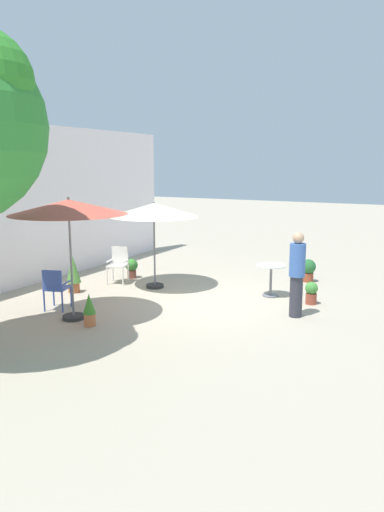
% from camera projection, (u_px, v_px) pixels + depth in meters
% --- Properties ---
extents(ground_plane, '(60.00, 60.00, 0.00)m').
position_uv_depth(ground_plane, '(192.00, 299.00, 11.19)').
color(ground_plane, '#ACA08A').
extents(villa_facade, '(10.37, 0.30, 4.07)m').
position_uv_depth(villa_facade, '(44.00, 204.00, 12.87)').
color(villa_facade, white).
rests_on(villa_facade, ground).
extents(patio_umbrella_0, '(2.20, 2.20, 2.19)m').
position_uv_depth(patio_umbrella_0, '(154.00, 211.00, 11.91)').
color(patio_umbrella_0, '#2D2D2D').
rests_on(patio_umbrella_0, ground).
extents(patio_umbrella_1, '(2.29, 2.29, 2.46)m').
position_uv_depth(patio_umbrella_1, '(69.00, 208.00, 9.36)').
color(patio_umbrella_1, '#2D2D2D').
rests_on(patio_umbrella_1, ground).
extents(cafe_table_0, '(0.69, 0.69, 0.75)m').
position_uv_depth(cafe_table_0, '(271.00, 275.00, 11.37)').
color(cafe_table_0, silver).
rests_on(cafe_table_0, ground).
extents(patio_chair_0, '(0.58, 0.57, 0.90)m').
position_uv_depth(patio_chair_0, '(55.00, 286.00, 10.27)').
color(patio_chair_0, '#354D9F').
rests_on(patio_chair_0, ground).
extents(patio_chair_1, '(0.56, 0.57, 0.94)m').
position_uv_depth(patio_chair_1, '(119.00, 262.00, 12.68)').
color(patio_chair_1, white).
rests_on(patio_chair_1, ground).
extents(potted_plant_0, '(0.35, 0.35, 0.90)m').
position_uv_depth(potted_plant_0, '(73.00, 273.00, 11.72)').
color(potted_plant_0, '#A25731').
rests_on(potted_plant_0, ground).
extents(potted_plant_1, '(0.25, 0.25, 0.64)m').
position_uv_depth(potted_plant_1, '(89.00, 309.00, 9.30)').
color(potted_plant_1, '#CB6B3F').
rests_on(potted_plant_1, ground).
extents(potted_plant_2, '(0.28, 0.28, 0.50)m').
position_uv_depth(potted_plant_2, '(311.00, 292.00, 10.77)').
color(potted_plant_2, '#9A4331').
rests_on(potted_plant_2, ground).
extents(potted_plant_3, '(0.34, 0.34, 0.54)m').
position_uv_depth(potted_plant_3, '(132.00, 267.00, 13.23)').
color(potted_plant_3, brown).
rests_on(potted_plant_3, ground).
extents(potted_plant_4, '(0.39, 0.39, 0.60)m').
position_uv_depth(potted_plant_4, '(308.00, 269.00, 12.81)').
color(potted_plant_4, brown).
rests_on(potted_plant_4, ground).
extents(standing_person, '(0.40, 0.40, 1.74)m').
position_uv_depth(standing_person, '(297.00, 273.00, 9.77)').
color(standing_person, '#33333D').
rests_on(standing_person, ground).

